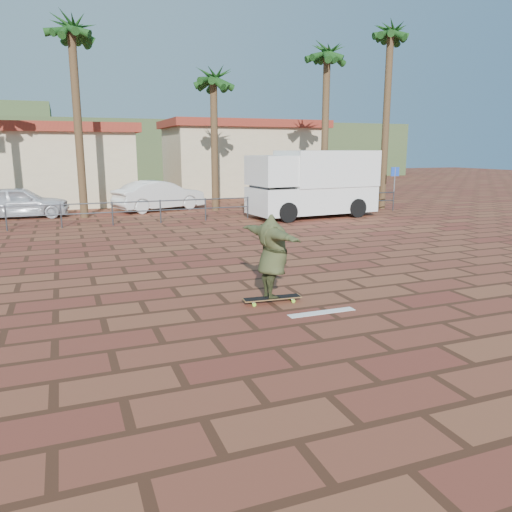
{
  "coord_description": "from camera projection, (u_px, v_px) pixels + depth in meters",
  "views": [
    {
      "loc": [
        -3.85,
        -9.42,
        3.14
      ],
      "look_at": [
        0.05,
        0.71,
        0.8
      ],
      "focal_mm": 35.0,
      "sensor_mm": 36.0,
      "label": 1
    }
  ],
  "objects": [
    {
      "name": "building_east",
      "position": [
        242.0,
        158.0,
        34.77
      ],
      "size": [
        10.6,
        6.6,
        5.0
      ],
      "color": "beige",
      "rests_on": "ground"
    },
    {
      "name": "campervan",
      "position": [
        313.0,
        182.0,
        23.25
      ],
      "size": [
        6.09,
        3.01,
        3.06
      ],
      "rotation": [
        0.0,
        0.0,
        0.09
      ],
      "color": "white",
      "rests_on": "ground"
    },
    {
      "name": "longboard",
      "position": [
        272.0,
        298.0,
        10.35
      ],
      "size": [
        1.25,
        0.36,
        0.12
      ],
      "rotation": [
        0.0,
        0.0,
        -0.07
      ],
      "color": "olive",
      "rests_on": "ground"
    },
    {
      "name": "hill_front",
      "position": [
        97.0,
        150.0,
        55.58
      ],
      "size": [
        70.0,
        18.0,
        6.0
      ],
      "primitive_type": "cube",
      "color": "#384C28",
      "rests_on": "ground"
    },
    {
      "name": "paint_stripe",
      "position": [
        322.0,
        312.0,
        9.76
      ],
      "size": [
        1.4,
        0.22,
        0.01
      ],
      "primitive_type": "cube",
      "color": "white",
      "rests_on": "ground"
    },
    {
      "name": "palm_center",
      "position": [
        213.0,
        82.0,
        24.63
      ],
      "size": [
        2.4,
        2.4,
        7.75
      ],
      "color": "brown",
      "rests_on": "ground"
    },
    {
      "name": "ground",
      "position": [
        266.0,
        299.0,
        10.6
      ],
      "size": [
        120.0,
        120.0,
        0.0
      ],
      "primitive_type": "plane",
      "color": "brown",
      "rests_on": "ground"
    },
    {
      "name": "skateboarder",
      "position": [
        272.0,
        256.0,
        10.16
      ],
      "size": [
        0.88,
        2.2,
        1.74
      ],
      "primitive_type": "imported",
      "rotation": [
        0.0,
        0.0,
        1.71
      ],
      "color": "#3B4123",
      "rests_on": "longboard"
    },
    {
      "name": "car_silver",
      "position": [
        20.0,
        202.0,
        23.02
      ],
      "size": [
        4.33,
        1.87,
        1.46
      ],
      "primitive_type": "imported",
      "rotation": [
        0.0,
        0.0,
        1.54
      ],
      "color": "silver",
      "rests_on": "ground"
    },
    {
      "name": "palm_far_right",
      "position": [
        390.0,
        39.0,
        24.89
      ],
      "size": [
        2.4,
        2.4,
        10.05
      ],
      "color": "brown",
      "rests_on": "ground"
    },
    {
      "name": "palm_left",
      "position": [
        71.0,
        35.0,
        21.55
      ],
      "size": [
        2.4,
        2.4,
        9.45
      ],
      "color": "brown",
      "rests_on": "ground"
    },
    {
      "name": "street_sign",
      "position": [
        395.0,
        180.0,
        25.44
      ],
      "size": [
        0.45,
        0.08,
        2.22
      ],
      "rotation": [
        0.0,
        0.0,
        -0.08
      ],
      "color": "gray",
      "rests_on": "ground"
    },
    {
      "name": "building_west",
      "position": [
        20.0,
        164.0,
        28.08
      ],
      "size": [
        12.6,
        7.6,
        4.5
      ],
      "color": "beige",
      "rests_on": "ground"
    },
    {
      "name": "palm_right",
      "position": [
        327.0,
        58.0,
        24.94
      ],
      "size": [
        2.4,
        2.4,
        9.05
      ],
      "color": "brown",
      "rests_on": "ground"
    },
    {
      "name": "guardrail",
      "position": [
        160.0,
        207.0,
        21.41
      ],
      "size": [
        24.06,
        0.06,
        1.0
      ],
      "color": "#47494F",
      "rests_on": "ground"
    },
    {
      "name": "car_white",
      "position": [
        160.0,
        196.0,
        25.77
      ],
      "size": [
        4.96,
        3.09,
        1.54
      ],
      "primitive_type": "imported",
      "rotation": [
        0.0,
        0.0,
        1.91
      ],
      "color": "silver",
      "rests_on": "ground"
    }
  ]
}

